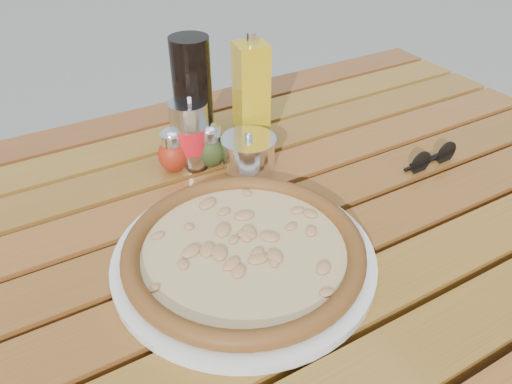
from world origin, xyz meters
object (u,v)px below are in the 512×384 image
oregano_shaker (210,146)px  sunglasses (432,158)px  plate (244,258)px  dark_bottle (193,101)px  pizza (244,249)px  table (262,250)px  pepper_shaker (173,151)px  olive_oil_cruet (251,94)px  parmesan_tin (249,153)px  soda_can (190,135)px

oregano_shaker → sunglasses: size_ratio=0.75×
plate → dark_bottle: size_ratio=1.64×
pizza → oregano_shaker: bearing=74.5°
table → pepper_shaker: (-0.07, 0.19, 0.11)m
table → olive_oil_cruet: olive_oil_cruet is taller
table → parmesan_tin: size_ratio=13.48×
parmesan_tin → sunglasses: bearing=-28.8°
table → soda_can: (-0.03, 0.19, 0.13)m
plate → oregano_shaker: (0.07, 0.25, 0.03)m
olive_oil_cruet → sunglasses: size_ratio=1.91×
pizza → sunglasses: (0.41, 0.05, -0.01)m
oregano_shaker → parmesan_tin: bearing=-38.5°
pepper_shaker → oregano_shaker: same height
soda_can → parmesan_tin: (0.08, -0.06, -0.03)m
dark_bottle → pizza: bearing=-101.9°
pizza → soda_can: bearing=81.1°
parmesan_tin → sunglasses: (0.28, -0.16, -0.01)m
table → pepper_shaker: 0.23m
oregano_shaker → dark_bottle: 0.08m
table → sunglasses: 0.34m
olive_oil_cruet → soda_can: bearing=-171.5°
pizza → soda_can: size_ratio=3.68×
dark_bottle → table: bearing=-85.8°
oregano_shaker → plate: bearing=-105.5°
table → sunglasses: bearing=-5.1°
pizza → olive_oil_cruet: 0.34m
plate → olive_oil_cruet: bearing=58.7°
dark_bottle → olive_oil_cruet: bearing=-0.1°
oregano_shaker → dark_bottle: dark_bottle is taller
oregano_shaker → parmesan_tin: (0.05, -0.04, -0.01)m
dark_bottle → olive_oil_cruet: dark_bottle is taller
pizza → olive_oil_cruet: bearing=58.7°
pepper_shaker → oregano_shaker: (0.06, -0.02, 0.00)m
dark_bottle → soda_can: 0.06m
soda_can → olive_oil_cruet: bearing=8.5°
plate → pepper_shaker: (0.01, 0.26, 0.03)m
soda_can → sunglasses: bearing=-30.9°
table → plate: size_ratio=3.89×
soda_can → olive_oil_cruet: size_ratio=0.57×
soda_can → table: bearing=-79.8°
pizza → parmesan_tin: parmesan_tin is taller
plate → dark_bottle: 0.31m
pepper_shaker → sunglasses: pepper_shaker is taller
table → sunglasses: size_ratio=12.74×
pepper_shaker → parmesan_tin: pepper_shaker is taller
oregano_shaker → soda_can: (-0.03, 0.02, 0.02)m
plate → parmesan_tin: (0.12, 0.20, 0.02)m
oregano_shaker → olive_oil_cruet: bearing=20.3°
table → pizza: pizza is taller
pizza → dark_bottle: (0.06, 0.29, 0.09)m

